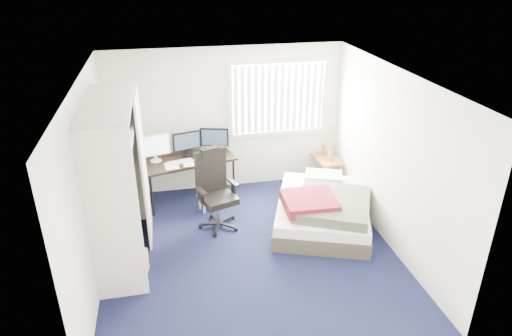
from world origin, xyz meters
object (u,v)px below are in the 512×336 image
object	(u,v)px
nightstand	(325,160)
bed	(323,209)
office_chair	(216,197)
desk	(187,156)

from	to	relation	value
nightstand	bed	bearing A→B (deg)	-110.39
office_chair	nightstand	bearing A→B (deg)	25.95
office_chair	bed	xyz separation A→B (m)	(1.62, -0.33, -0.21)
office_chair	nightstand	world-z (taller)	office_chair
desk	nightstand	size ratio (longest dim) A/B	2.14
desk	nightstand	bearing A→B (deg)	2.16
office_chair	bed	bearing A→B (deg)	-11.42
desk	nightstand	world-z (taller)	desk
desk	office_chair	xyz separation A→B (m)	(0.36, -0.94, -0.31)
office_chair	bed	world-z (taller)	office_chair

